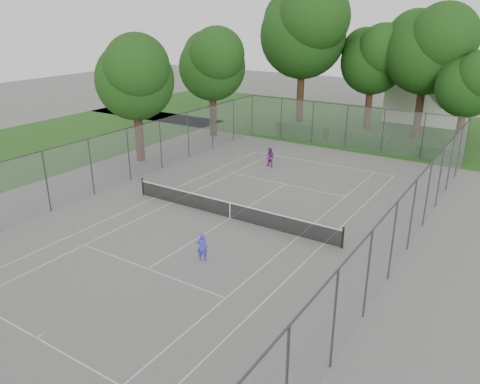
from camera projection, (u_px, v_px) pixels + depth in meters
The scene contains 17 objects.
ground at pixel (230, 218), 25.32m from camera, with size 120.00×120.00×0.00m, color #63615E.
grass_far at pixel (378, 127), 45.72m from camera, with size 60.00×20.00×0.00m, color #1F4814.
court_markings at pixel (230, 218), 25.32m from camera, with size 11.03×23.83×0.01m.
tennis_net at pixel (230, 210), 25.14m from camera, with size 12.87×0.10×1.10m.
perimeter_fence at pixel (230, 187), 24.67m from camera, with size 18.08×34.08×3.52m.
tree_far_left at pixel (304, 28), 43.38m from camera, with size 9.22×8.42×13.25m.
tree_far_midleft at pixel (374, 57), 42.63m from camera, with size 6.73×6.14×9.67m.
tree_far_midright at pixel (429, 46), 38.93m from camera, with size 7.89×7.20×11.34m.
tree_far_right at pixel (469, 81), 36.12m from camera, with size 5.52×5.04×7.93m.
tree_side_back at pixel (212, 62), 39.97m from camera, with size 6.60×6.02×9.48m.
tree_side_front at pixel (135, 74), 32.93m from camera, with size 6.44×5.88×9.26m.
hedge_left at pixel (302, 130), 41.83m from camera, with size 4.56×1.37×1.14m, color #194516.
hedge_mid at pixel (367, 140), 38.59m from camera, with size 3.66×1.05×1.15m, color #194516.
hedge_right at pixel (440, 153), 35.38m from camera, with size 3.23×1.18×0.97m, color #194516.
house at pixel (430, 84), 46.98m from camera, with size 7.41×5.74×9.22m.
girl_player at pixel (202, 247), 20.83m from camera, with size 0.47×0.31×1.30m, color #373ACF.
woman_player at pixel (270, 158), 33.48m from camera, with size 0.69×0.54×1.42m, color #6C2571.
Camera 1 is at (12.99, -19.15, 10.40)m, focal length 35.00 mm.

